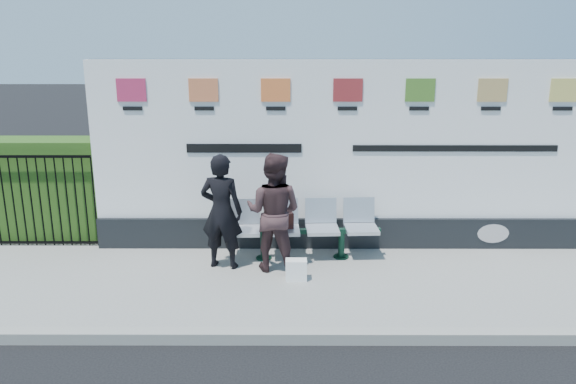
# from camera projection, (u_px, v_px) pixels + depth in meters

# --- Properties ---
(pavement) EXTENTS (14.00, 3.00, 0.12)m
(pavement) POSITION_uv_depth(u_px,v_px,m) (317.00, 283.00, 7.99)
(pavement) COLOR gray
(pavement) RESTS_ON ground
(kerb) EXTENTS (14.00, 0.18, 0.14)m
(kerb) POSITION_uv_depth(u_px,v_px,m) (323.00, 336.00, 6.54)
(kerb) COLOR gray
(kerb) RESTS_ON ground
(billboard) EXTENTS (8.00, 0.30, 3.00)m
(billboard) POSITION_uv_depth(u_px,v_px,m) (345.00, 169.00, 8.93)
(billboard) COLOR black
(billboard) RESTS_ON pavement
(hedge) EXTENTS (2.35, 0.70, 1.70)m
(hedge) POSITION_uv_depth(u_px,v_px,m) (43.00, 189.00, 9.50)
(hedge) COLOR #2E5419
(hedge) RESTS_ON pavement
(railing) EXTENTS (2.05, 0.06, 1.54)m
(railing) POSITION_uv_depth(u_px,v_px,m) (31.00, 201.00, 9.08)
(railing) COLOR black
(railing) RESTS_ON pavement
(bench) EXTENTS (2.33, 0.71, 0.49)m
(bench) POSITION_uv_depth(u_px,v_px,m) (303.00, 243.00, 8.69)
(bench) COLOR silver
(bench) RESTS_ON pavement
(woman_left) EXTENTS (0.70, 0.53, 1.72)m
(woman_left) POSITION_uv_depth(u_px,v_px,m) (222.00, 212.00, 8.20)
(woman_left) COLOR black
(woman_left) RESTS_ON pavement
(woman_right) EXTENTS (1.01, 0.89, 1.75)m
(woman_right) POSITION_uv_depth(u_px,v_px,m) (274.00, 212.00, 8.12)
(woman_right) COLOR #3B2628
(woman_right) RESTS_ON pavement
(handbag_brown) EXTENTS (0.33, 0.20, 0.24)m
(handbag_brown) POSITION_uv_depth(u_px,v_px,m) (283.00, 221.00, 8.58)
(handbag_brown) COLOR black
(handbag_brown) RESTS_ON bench
(carrier_bag_white) EXTENTS (0.30, 0.18, 0.30)m
(carrier_bag_white) POSITION_uv_depth(u_px,v_px,m) (296.00, 270.00, 7.92)
(carrier_bag_white) COLOR white
(carrier_bag_white) RESTS_ON pavement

